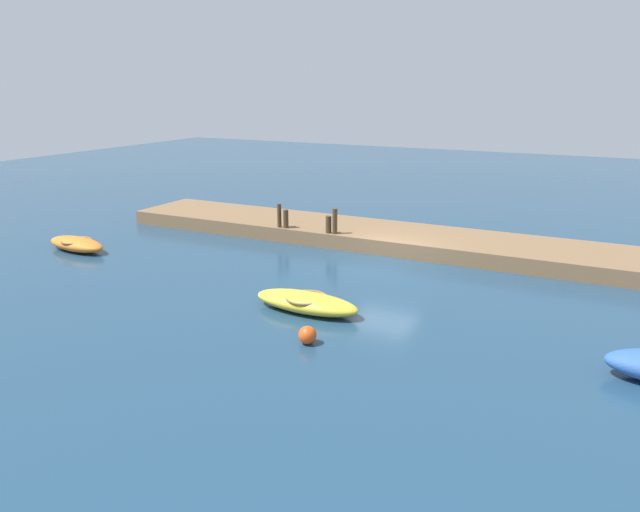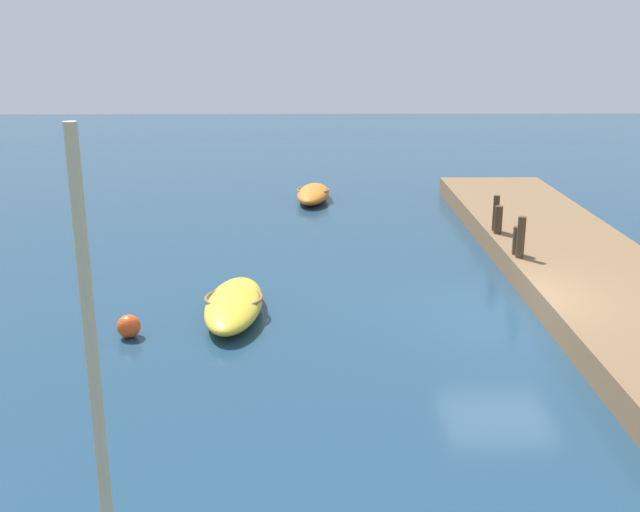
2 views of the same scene
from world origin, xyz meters
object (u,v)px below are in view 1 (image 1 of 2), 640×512
object	(u,v)px
mooring_post_mid_east	(286,219)
mooring_post_east	(279,216)
dinghy_orange	(76,244)
rowboat_yellow	(306,302)
marker_buoy	(307,335)
mooring_post_west	(335,221)
mooring_post_mid_west	(329,225)

from	to	relation	value
mooring_post_mid_east	mooring_post_east	bearing A→B (deg)	0.00
dinghy_orange	rowboat_yellow	bearing A→B (deg)	177.25
mooring_post_mid_east	marker_buoy	world-z (taller)	mooring_post_mid_east
mooring_post_mid_east	rowboat_yellow	bearing A→B (deg)	124.26
mooring_post_west	mooring_post_mid_east	world-z (taller)	mooring_post_west
mooring_post_west	marker_buoy	bearing A→B (deg)	111.51
mooring_post_west	mooring_post_east	size ratio (longest dim) A/B	1.04
mooring_post_east	marker_buoy	distance (m)	11.19
rowboat_yellow	marker_buoy	world-z (taller)	rowboat_yellow
rowboat_yellow	dinghy_orange	world-z (taller)	rowboat_yellow
marker_buoy	mooring_post_west	bearing A→B (deg)	-68.49
dinghy_orange	mooring_post_mid_west	world-z (taller)	mooring_post_mid_west
mooring_post_mid_west	mooring_post_mid_east	xyz separation A→B (m)	(2.07, 0.00, 0.03)
mooring_post_west	mooring_post_mid_east	size ratio (longest dim) A/B	1.34
dinghy_orange	mooring_post_west	xyz separation A→B (m)	(-9.37, -5.25, 0.87)
mooring_post_mid_west	marker_buoy	xyz separation A→B (m)	(-3.92, 9.19, -0.74)
mooring_post_east	marker_buoy	size ratio (longest dim) A/B	2.09
mooring_post_west	mooring_post_mid_west	size ratio (longest dim) A/B	1.47
rowboat_yellow	mooring_post_mid_west	distance (m)	7.63
rowboat_yellow	mooring_post_mid_west	world-z (taller)	mooring_post_mid_west
rowboat_yellow	marker_buoy	bearing A→B (deg)	120.37
mooring_post_mid_east	marker_buoy	xyz separation A→B (m)	(-5.99, 9.19, -0.78)
mooring_post_west	mooring_post_east	world-z (taller)	mooring_post_west
mooring_post_mid_east	mooring_post_mid_west	bearing A→B (deg)	180.00
dinghy_orange	mooring_post_east	size ratio (longest dim) A/B	3.06
dinghy_orange	mooring_post_mid_east	xyz separation A→B (m)	(-7.00, -5.25, 0.73)
mooring_post_west	marker_buoy	distance (m)	9.92
dinghy_orange	mooring_post_mid_west	bearing A→B (deg)	-143.90
rowboat_yellow	mooring_post_mid_west	bearing A→B (deg)	-67.37
mooring_post_west	mooring_post_mid_west	distance (m)	0.34
mooring_post_mid_west	marker_buoy	size ratio (longest dim) A/B	1.47
rowboat_yellow	mooring_post_east	bearing A→B (deg)	-52.57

